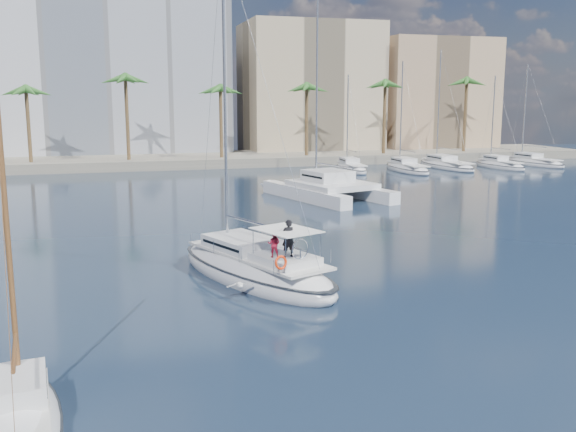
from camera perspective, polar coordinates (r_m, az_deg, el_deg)
name	(u,v)px	position (r m, az deg, el deg)	size (l,w,h in m)	color
ground	(321,298)	(28.77, 2.99, -7.30)	(160.00, 160.00, 0.00)	black
quay	(174,160)	(87.74, -10.11, 4.89)	(120.00, 14.00, 1.20)	gray
building_modern	(77,62)	(99.09, -18.22, 12.92)	(42.00, 16.00, 28.00)	silver
building_beige	(309,91)	(100.79, 1.92, 11.09)	(20.00, 14.00, 20.00)	tan
building_tan_right	(432,97)	(106.85, 12.69, 10.27)	(18.00, 12.00, 18.00)	tan
palm_centre	(175,86)	(83.40, -10.03, 11.28)	(3.60, 3.60, 12.30)	brown
palm_right	(419,88)	(93.39, 11.61, 11.12)	(3.60, 3.60, 12.30)	brown
main_sloop	(255,268)	(31.58, -2.99, -4.68)	(7.80, 12.23, 17.35)	white
small_sloop	(20,424)	(18.87, -22.70, -16.72)	(2.77, 6.91, 9.69)	white
catamaran	(329,185)	(57.06, 3.64, 2.73)	(9.27, 13.61, 18.04)	white
seagull	(240,285)	(28.52, -4.30, -6.14)	(1.23, 0.53, 0.23)	silver
moored_yacht_a	(351,171)	(78.93, 5.64, 3.97)	(2.72, 9.35, 11.90)	white
moored_yacht_b	(407,171)	(79.76, 10.53, 3.91)	(3.14, 10.78, 13.72)	white
moored_yacht_c	(446,168)	(84.58, 13.88, 4.14)	(3.55, 12.21, 15.54)	white
moored_yacht_d	(500,168)	(86.33, 18.30, 4.04)	(2.72, 9.35, 11.90)	white
moored_yacht_e	(533,165)	(91.73, 20.97, 4.23)	(3.14, 10.78, 13.72)	white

